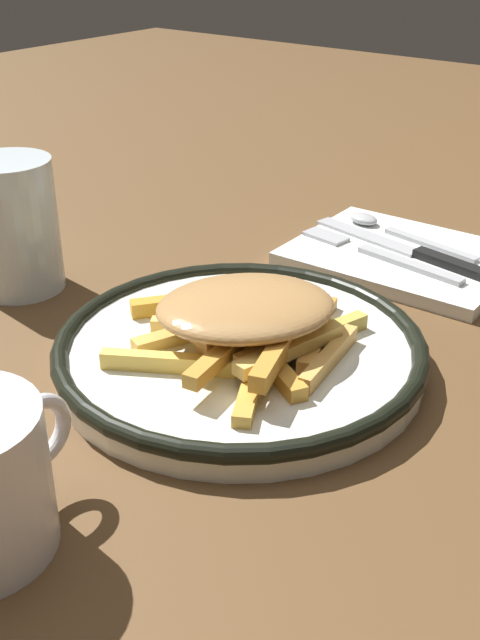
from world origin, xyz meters
TOP-DOWN VIEW (x-y plane):
  - ground_plane at (0.00, 0.00)m, footprint 2.60×2.60m
  - plate at (0.00, 0.00)m, footprint 0.28×0.28m
  - fries_heap at (0.00, -0.01)m, footprint 0.18×0.19m
  - napkin at (0.25, -0.01)m, footprint 0.16×0.21m
  - fork at (0.22, 0.00)m, footprint 0.04×0.18m
  - knife at (0.24, -0.03)m, footprint 0.05×0.21m
  - spoon at (0.28, 0.03)m, footprint 0.04×0.15m
  - water_glass at (-0.01, 0.24)m, footprint 0.08×0.08m

SIDE VIEW (x-z plane):
  - ground_plane at x=0.00m, z-range 0.00..0.00m
  - napkin at x=0.25m, z-range 0.00..0.01m
  - plate at x=0.00m, z-range 0.00..0.03m
  - fork at x=0.22m, z-range 0.01..0.02m
  - knife at x=0.24m, z-range 0.01..0.02m
  - spoon at x=0.28m, z-range 0.01..0.02m
  - fries_heap at x=0.00m, z-range 0.02..0.06m
  - water_glass at x=-0.01m, z-range 0.00..0.12m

